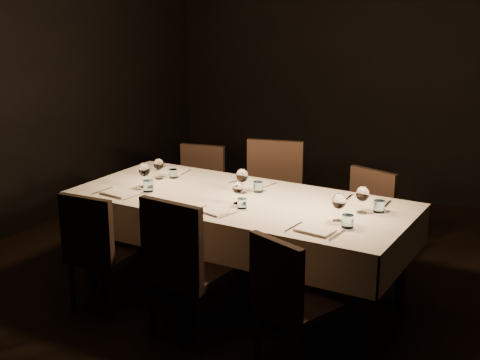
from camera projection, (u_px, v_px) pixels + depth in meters
The scene contains 14 objects.
room at pixel (240, 99), 4.73m from camera, with size 5.01×6.01×3.01m.
dining_table at pixel (240, 208), 4.95m from camera, with size 2.52×1.12×0.76m.
chair_near_left at pixel (97, 246), 4.73m from camera, with size 0.45×0.45×0.89m.
place_setting_near_left at pixel (137, 181), 5.11m from camera, with size 0.36×0.42×0.19m.
chair_near_center at pixel (184, 262), 4.33m from camera, with size 0.50×0.50×0.98m.
place_setting_near_center at pixel (231, 198), 4.71m from camera, with size 0.31×0.39×0.16m.
chair_near_right at pixel (287, 296), 3.98m from camera, with size 0.53×0.53×0.87m.
place_setting_near_right at pixel (334, 215), 4.33m from camera, with size 0.36×0.41×0.19m.
chair_far_left at pixel (199, 188), 6.13m from camera, with size 0.50×0.50×0.87m.
place_setting_far_left at pixel (166, 168), 5.49m from camera, with size 0.31×0.39×0.17m.
chair_far_center at pixel (272, 196), 5.69m from camera, with size 0.60×0.60×1.01m.
place_setting_far_center at pixel (249, 181), 5.12m from camera, with size 0.35×0.41×0.19m.
chair_far_right at pixel (364, 219), 5.30m from camera, with size 0.52×0.52×0.88m.
place_setting_far_right at pixel (368, 199), 4.66m from camera, with size 0.35×0.41×0.19m.
Camera 1 is at (2.35, -4.08, 2.24)m, focal length 50.00 mm.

